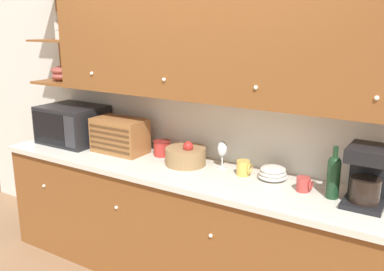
# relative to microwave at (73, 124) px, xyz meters

# --- Properties ---
(ground_plane) EXTENTS (24.00, 24.00, 0.00)m
(ground_plane) POSITION_rel_microwave_xyz_m (1.21, 0.25, -1.07)
(ground_plane) COLOR #896647
(wall_back) EXTENTS (5.57, 0.06, 2.60)m
(wall_back) POSITION_rel_microwave_xyz_m (1.21, 0.28, 0.23)
(wall_back) COLOR silver
(wall_back) RESTS_ON ground_plane
(counter_unit) EXTENTS (3.19, 0.65, 0.91)m
(counter_unit) POSITION_rel_microwave_xyz_m (1.21, -0.06, -0.61)
(counter_unit) COLOR brown
(counter_unit) RESTS_ON ground_plane
(backsplash_panel) EXTENTS (3.17, 0.01, 0.50)m
(backsplash_panel) POSITION_rel_microwave_xyz_m (1.21, 0.24, 0.09)
(backsplash_panel) COLOR silver
(backsplash_panel) RESTS_ON counter_unit
(upper_cabinets) EXTENTS (3.17, 0.38, 0.77)m
(upper_cabinets) POSITION_rel_microwave_xyz_m (1.38, 0.07, 0.72)
(upper_cabinets) COLOR brown
(upper_cabinets) RESTS_ON backsplash_panel
(microwave) EXTENTS (0.53, 0.43, 0.32)m
(microwave) POSITION_rel_microwave_xyz_m (0.00, 0.00, 0.00)
(microwave) COLOR black
(microwave) RESTS_ON counter_unit
(bread_box) EXTENTS (0.44, 0.25, 0.28)m
(bread_box) POSITION_rel_microwave_xyz_m (0.54, -0.00, -0.02)
(bread_box) COLOR #996033
(bread_box) RESTS_ON counter_unit
(storage_canister) EXTENTS (0.14, 0.14, 0.12)m
(storage_canister) POSITION_rel_microwave_xyz_m (0.89, 0.10, -0.10)
(storage_canister) COLOR #B22D28
(storage_canister) RESTS_ON counter_unit
(fruit_basket) EXTENTS (0.30, 0.30, 0.19)m
(fruit_basket) POSITION_rel_microwave_xyz_m (1.17, 0.02, -0.09)
(fruit_basket) COLOR #937047
(fruit_basket) RESTS_ON counter_unit
(wine_glass) EXTENTS (0.07, 0.07, 0.20)m
(wine_glass) POSITION_rel_microwave_xyz_m (1.42, 0.10, -0.03)
(wine_glass) COLOR silver
(wine_glass) RESTS_ON counter_unit
(mug_blue_second) EXTENTS (0.10, 0.09, 0.11)m
(mug_blue_second) POSITION_rel_microwave_xyz_m (1.63, 0.04, -0.11)
(mug_blue_second) COLOR gold
(mug_blue_second) RESTS_ON counter_unit
(bowl_stack_on_counter) EXTENTS (0.19, 0.19, 0.09)m
(bowl_stack_on_counter) POSITION_rel_microwave_xyz_m (1.83, 0.07, -0.12)
(bowl_stack_on_counter) COLOR silver
(bowl_stack_on_counter) RESTS_ON counter_unit
(mug) EXTENTS (0.10, 0.09, 0.09)m
(mug) POSITION_rel_microwave_xyz_m (2.07, -0.02, -0.12)
(mug) COLOR #B73D38
(mug) RESTS_ON counter_unit
(wine_bottle) EXTENTS (0.08, 0.08, 0.32)m
(wine_bottle) POSITION_rel_microwave_xyz_m (2.25, -0.03, -0.02)
(wine_bottle) COLOR #19381E
(wine_bottle) RESTS_ON counter_unit
(coffee_maker) EXTENTS (0.22, 0.27, 0.35)m
(coffee_maker) POSITION_rel_microwave_xyz_m (2.43, -0.01, 0.02)
(coffee_maker) COLOR black
(coffee_maker) RESTS_ON counter_unit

